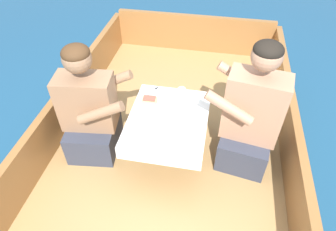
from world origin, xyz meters
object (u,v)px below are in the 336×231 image
object	(u,v)px
sandwich	(149,100)
person_starboard	(250,118)
tin_can	(182,91)
person_port	(90,112)
coffee_cup_starboard	(170,105)
coffee_cup_port	(175,118)

from	to	relation	value
sandwich	person_starboard	bearing A→B (deg)	-4.61
tin_can	sandwich	bearing A→B (deg)	-144.24
person_starboard	sandwich	xyz separation A→B (m)	(-0.76, 0.06, 0.00)
person_port	tin_can	size ratio (longest dim) A/B	13.95
coffee_cup_starboard	sandwich	bearing A→B (deg)	169.51
sandwich	coffee_cup_port	world-z (taller)	coffee_cup_port
person_starboard	coffee_cup_starboard	distance (m)	0.59
person_starboard	coffee_cup_port	size ratio (longest dim) A/B	10.30
person_port	coffee_cup_port	world-z (taller)	person_port
person_starboard	sandwich	size ratio (longest dim) A/B	8.65
coffee_cup_starboard	coffee_cup_port	bearing A→B (deg)	-66.72
person_port	sandwich	xyz separation A→B (m)	(0.42, 0.18, 0.04)
coffee_cup_port	person_port	bearing A→B (deg)	-179.01
person_starboard	sandwich	bearing A→B (deg)	4.69
coffee_cup_port	tin_can	size ratio (longest dim) A/B	1.48
person_port	coffee_cup_starboard	bearing A→B (deg)	6.95
sandwich	coffee_cup_starboard	world-z (taller)	coffee_cup_starboard
coffee_cup_port	tin_can	xyz separation A→B (m)	(-0.00, 0.33, -0.01)
person_starboard	coffee_cup_port	bearing A→B (deg)	20.28
sandwich	coffee_cup_starboard	bearing A→B (deg)	-10.49
person_starboard	sandwich	world-z (taller)	person_starboard
person_starboard	coffee_cup_port	world-z (taller)	person_starboard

